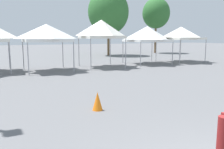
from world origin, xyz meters
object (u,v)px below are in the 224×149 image
(tree_behind_tents_right, at_px, (108,12))
(canopy_tent_behind_center, at_px, (101,29))
(canopy_tent_center, at_px, (147,34))
(canopy_tent_far_left, at_px, (47,33))
(canopy_tent_behind_left, at_px, (181,33))
(tree_behind_tents_center, at_px, (156,13))
(traffic_cone_near_barrier, at_px, (98,101))

(tree_behind_tents_right, bearing_deg, canopy_tent_behind_center, -118.78)
(tree_behind_tents_right, bearing_deg, canopy_tent_center, -97.00)
(canopy_tent_far_left, distance_m, canopy_tent_behind_left, 12.00)
(canopy_tent_behind_center, relative_size, tree_behind_tents_center, 0.46)
(canopy_tent_center, relative_size, tree_behind_tents_right, 0.42)
(canopy_tent_far_left, xyz_separation_m, traffic_cone_near_barrier, (-0.52, -9.42, -2.22))
(canopy_tent_behind_center, height_order, tree_behind_tents_center, tree_behind_tents_center)
(canopy_tent_behind_center, relative_size, canopy_tent_center, 1.06)
(canopy_tent_center, relative_size, canopy_tent_behind_left, 1.01)
(canopy_tent_center, xyz_separation_m, tree_behind_tents_center, (9.07, 10.82, 2.98))
(canopy_tent_far_left, height_order, canopy_tent_behind_left, canopy_tent_behind_left)
(canopy_tent_behind_center, xyz_separation_m, tree_behind_tents_center, (13.39, 11.11, 2.66))
(canopy_tent_behind_left, distance_m, tree_behind_tents_center, 12.54)
(canopy_tent_behind_center, bearing_deg, traffic_cone_near_barrier, -115.19)
(traffic_cone_near_barrier, bearing_deg, canopy_tent_center, 48.42)
(canopy_tent_far_left, relative_size, traffic_cone_near_barrier, 5.39)
(tree_behind_tents_center, relative_size, traffic_cone_near_barrier, 13.23)
(canopy_tent_behind_left, relative_size, tree_behind_tents_right, 0.42)
(canopy_tent_far_left, bearing_deg, canopy_tent_center, 4.18)
(canopy_tent_behind_left, xyz_separation_m, tree_behind_tents_center, (5.47, 10.91, 2.89))
(canopy_tent_far_left, distance_m, traffic_cone_near_barrier, 9.69)
(canopy_tent_center, height_order, traffic_cone_near_barrier, canopy_tent_center)
(canopy_tent_behind_center, relative_size, tree_behind_tents_right, 0.44)
(canopy_tent_behind_left, bearing_deg, tree_behind_tents_center, 63.37)
(canopy_tent_center, xyz_separation_m, tree_behind_tents_right, (1.20, 9.75, 2.71))
(canopy_tent_center, distance_m, tree_behind_tents_right, 10.20)
(tree_behind_tents_center, bearing_deg, canopy_tent_behind_left, -116.63)
(canopy_tent_behind_center, distance_m, tree_behind_tents_center, 17.60)
(canopy_tent_behind_center, xyz_separation_m, traffic_cone_near_barrier, (-4.58, -9.75, -2.52))
(canopy_tent_center, bearing_deg, traffic_cone_near_barrier, -131.58)
(canopy_tent_behind_left, bearing_deg, traffic_cone_near_barrier, -141.48)
(canopy_tent_far_left, height_order, tree_behind_tents_center, tree_behind_tents_center)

